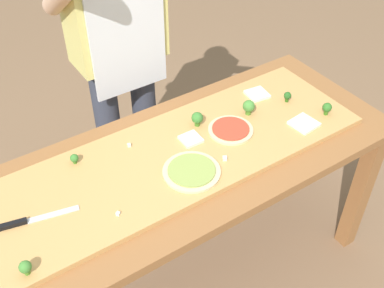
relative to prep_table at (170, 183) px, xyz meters
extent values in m
plane|color=brown|center=(0.00, 0.00, -0.67)|extent=(8.00, 8.00, 0.00)
cube|color=brown|center=(0.86, -0.29, -0.30)|extent=(0.07, 0.07, 0.73)
cube|color=brown|center=(0.86, 0.29, -0.30)|extent=(0.07, 0.07, 0.73)
cube|color=brown|center=(0.00, 0.00, 0.08)|extent=(1.85, 0.70, 0.04)
cube|color=tan|center=(0.05, 0.01, 0.11)|extent=(1.49, 0.48, 0.02)
cube|color=#B7BABF|center=(-0.45, -0.02, 0.13)|extent=(0.17, 0.06, 0.00)
cube|color=black|center=(-0.59, 0.01, 0.13)|extent=(0.11, 0.04, 0.02)
cylinder|color=beige|center=(0.29, 0.01, 0.13)|extent=(0.18, 0.18, 0.01)
cylinder|color=#BC3D28|center=(0.29, 0.01, 0.14)|extent=(0.15, 0.15, 0.01)
cylinder|color=beige|center=(0.03, -0.10, 0.13)|extent=(0.21, 0.21, 0.01)
cylinder|color=#899E4C|center=(0.03, -0.10, 0.14)|extent=(0.17, 0.17, 0.01)
cube|color=silver|center=(0.54, 0.14, 0.13)|extent=(0.10, 0.10, 0.01)
cube|color=silver|center=(0.57, -0.13, 0.13)|extent=(0.11, 0.11, 0.01)
cube|color=silver|center=(0.13, 0.05, 0.13)|extent=(0.08, 0.08, 0.01)
cylinder|color=#487A23|center=(-0.60, -0.19, 0.13)|extent=(0.02, 0.02, 0.02)
sphere|color=#427F33|center=(-0.60, -0.19, 0.16)|extent=(0.04, 0.04, 0.04)
cylinder|color=#2C5915|center=(0.62, 0.03, 0.13)|extent=(0.01, 0.01, 0.02)
sphere|color=#23561E|center=(0.62, 0.03, 0.16)|extent=(0.03, 0.03, 0.03)
cylinder|color=#487A23|center=(0.42, 0.06, 0.14)|extent=(0.02, 0.02, 0.02)
sphere|color=#427F33|center=(0.42, 0.06, 0.17)|extent=(0.05, 0.05, 0.05)
cylinder|color=#3F7220|center=(-0.30, 0.18, 0.13)|extent=(0.01, 0.01, 0.01)
sphere|color=#38752D|center=(-0.30, 0.18, 0.15)|extent=(0.03, 0.03, 0.03)
cylinder|color=#366618|center=(0.69, -0.13, 0.14)|extent=(0.02, 0.02, 0.02)
sphere|color=#2D6623|center=(0.69, -0.13, 0.16)|extent=(0.04, 0.04, 0.04)
cylinder|color=#3F7220|center=(0.20, 0.11, 0.14)|extent=(0.02, 0.02, 0.02)
sphere|color=#38752D|center=(0.20, 0.11, 0.16)|extent=(0.05, 0.05, 0.05)
cube|color=silver|center=(-0.09, 0.15, 0.13)|extent=(0.02, 0.02, 0.01)
cube|color=silver|center=(0.17, -0.12, 0.13)|extent=(0.02, 0.02, 0.02)
cube|color=white|center=(-0.28, -0.14, 0.13)|extent=(0.02, 0.02, 0.01)
cylinder|color=#333847|center=(0.01, 0.59, -0.22)|extent=(0.12, 0.12, 0.90)
cylinder|color=#333847|center=(0.21, 0.59, -0.22)|extent=(0.12, 0.12, 0.90)
cube|color=silver|center=(0.11, 0.48, 0.43)|extent=(0.34, 0.01, 0.60)
camera|label=1|loc=(-0.64, -1.12, 1.33)|focal=44.26mm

